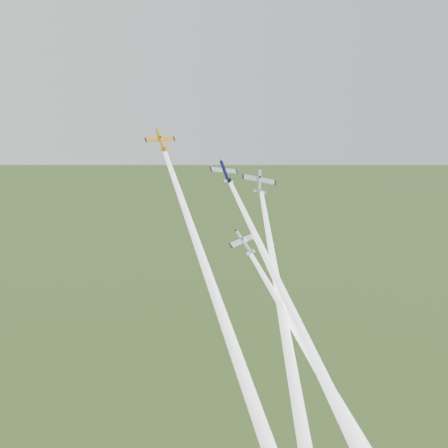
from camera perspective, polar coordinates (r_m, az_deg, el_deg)
plane_yellow at (r=122.10m, az=-6.43°, el=8.41°), size 7.24×5.83×5.80m
smoke_trail_yellow at (r=105.36m, az=-0.54°, el=-8.23°), size 6.18×49.73×54.40m
plane_navy at (r=130.75m, az=0.10°, el=5.33°), size 7.81×7.37×7.52m
smoke_trail_navy at (r=119.09m, az=6.98°, el=-8.94°), size 11.04×46.32×50.98m
plane_silver_right at (r=134.37m, az=3.63°, el=4.37°), size 10.80×8.29×8.69m
smoke_trail_silver_right at (r=119.87m, az=5.91°, el=-8.92°), size 13.99×41.53×46.29m
plane_silver_low at (r=123.13m, az=2.03°, el=-1.88°), size 9.57×7.94×7.14m
smoke_trail_silver_low at (r=119.31m, az=9.43°, el=-14.14°), size 16.30×37.11×42.20m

